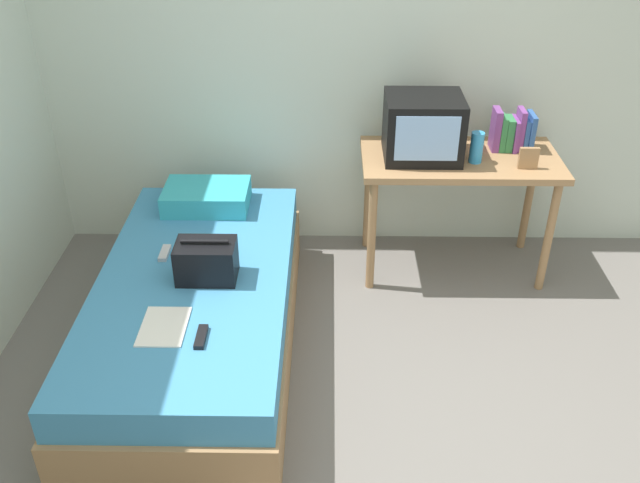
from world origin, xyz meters
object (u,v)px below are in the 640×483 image
Objects in this scene: bed at (197,312)px; magazine at (164,326)px; picture_frame at (529,158)px; water_bottle at (477,147)px; tv at (423,127)px; pillow at (207,197)px; remote_silver at (165,253)px; handbag at (206,261)px; remote_dark at (201,337)px; desk at (459,172)px; book_row at (512,132)px.

magazine is at bearing -98.16° from bed.
water_bottle is at bearing 163.60° from picture_frame.
tv is 0.62m from picture_frame.
remote_silver is (-0.15, -0.54, -0.05)m from pillow.
pillow is 0.56m from remote_silver.
tv is 2.44× the size of water_bottle.
remote_dark is at bearing -84.80° from handbag.
desk is (1.47, 0.82, 0.44)m from bed.
desk is at bearing 31.11° from handbag.
desk is at bearing -159.75° from book_row.
tv is 3.06× the size of remote_silver.
handbag is 1.92× the size of remote_dark.
desk is at bearing 20.82° from remote_silver.
remote_dark is (-1.41, -1.25, -0.38)m from water_bottle.
remote_silver is at bearing 113.95° from remote_dark.
tv is 0.56m from book_row.
handbag reaches higher than bed.
water_bottle reaches higher than pillow.
tv reaches higher than water_bottle.
remote_dark is (0.04, -0.48, -0.09)m from handbag.
pillow is 3.48× the size of remote_silver.
book_row is 1.97m from handbag.
handbag reaches higher than pillow.
bed is 1.72× the size of desk.
book_row is at bearing 98.04° from picture_frame.
handbag is 0.35m from remote_silver.
magazine is at bearing -136.10° from tv.
book_row reaches higher than bed.
water_bottle reaches higher than magazine.
remote_silver is at bearing -155.99° from tv.
picture_frame is (0.35, -0.16, 0.16)m from desk.
handbag is at bearing -12.91° from bed.
handbag is 2.08× the size of remote_silver.
tv is at bearing 36.09° from handbag.
book_row is 0.50× the size of pillow.
handbag is (-1.70, -0.95, -0.31)m from book_row.
remote_dark is at bearing -145.45° from picture_frame.
picture_frame is 2.08m from remote_silver.
pillow is 1.67× the size of handbag.
remote_silver is at bearing 141.66° from handbag.
bed is at bearing 81.84° from magazine.
book_row is (1.78, 0.93, 0.65)m from bed.
bed is at bearing -154.15° from water_bottle.
water_bottle reaches higher than desk.
remote_dark is at bearing -82.52° from pillow.
desk is at bearing -0.55° from tv.
tv reaches higher than handbag.
bed is 0.35m from handbag.
handbag is 0.44m from magazine.
pillow reaches higher than remote_silver.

